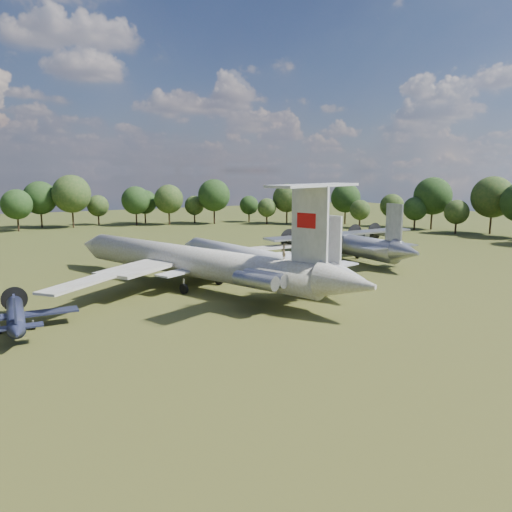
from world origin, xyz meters
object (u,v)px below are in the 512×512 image
an12_transport (345,246)px  il62_airliner (190,267)px  small_prop_west (16,319)px  person_on_il62 (284,251)px  tu104_jet (254,263)px

an12_transport → il62_airliner: bearing=-169.5°
small_prop_west → person_on_il62: person_on_il62 is taller
il62_airliner → small_prop_west: size_ratio=3.52×
il62_airliner → small_prop_west: il62_airliner is taller
tu104_jet → small_prop_west: (-33.56, -11.64, -1.03)m
person_on_il62 → small_prop_west: bearing=-49.8°
tu104_jet → small_prop_west: size_ratio=2.70×
tu104_jet → person_on_il62: bearing=-116.8°
an12_transport → person_on_il62: person_on_il62 is taller
tu104_jet → person_on_il62: 17.48m
an12_transport → small_prop_west: (-56.04, -18.24, -1.15)m
an12_transport → person_on_il62: size_ratio=18.71×
tu104_jet → an12_transport: (22.48, 6.59, 0.12)m
il62_airliner → small_prop_west: bearing=-178.9°
il62_airliner → person_on_il62: (6.34, -14.87, 3.85)m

